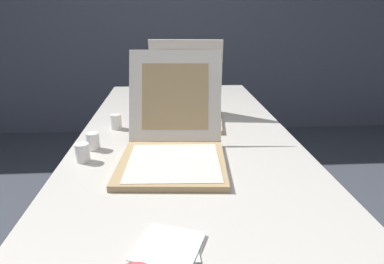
# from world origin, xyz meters

# --- Properties ---
(wall_back) EXTENTS (10.00, 0.10, 2.60)m
(wall_back) POSITION_xyz_m (0.00, 2.77, 1.30)
(wall_back) COLOR slate
(wall_back) RESTS_ON ground
(table) EXTENTS (0.96, 2.10, 0.73)m
(table) POSITION_xyz_m (0.00, 0.58, 0.69)
(table) COLOR beige
(table) RESTS_ON ground
(pizza_box_front) EXTENTS (0.42, 0.54, 0.38)m
(pizza_box_front) POSITION_xyz_m (-0.06, 0.28, 0.79)
(pizza_box_front) COLOR tan
(pizza_box_front) RESTS_ON table
(pizza_box_middle) EXTENTS (0.42, 0.43, 0.40)m
(pizza_box_middle) POSITION_xyz_m (0.01, 0.78, 0.79)
(pizza_box_middle) COLOR tan
(pizza_box_middle) RESTS_ON table
(cup_white_mid) EXTENTS (0.05, 0.05, 0.07)m
(cup_white_mid) POSITION_xyz_m (-0.33, 0.66, 0.77)
(cup_white_mid) COLOR white
(cup_white_mid) RESTS_ON table
(cup_white_near_center) EXTENTS (0.05, 0.05, 0.07)m
(cup_white_near_center) POSITION_xyz_m (-0.38, 0.41, 0.77)
(cup_white_near_center) COLOR white
(cup_white_near_center) RESTS_ON table
(cup_white_near_left) EXTENTS (0.05, 0.05, 0.07)m
(cup_white_near_left) POSITION_xyz_m (-0.40, 0.29, 0.77)
(cup_white_near_left) COLOR white
(cup_white_near_left) RESTS_ON table
(napkin_pile) EXTENTS (0.19, 0.19, 0.01)m
(napkin_pile) POSITION_xyz_m (-0.07, -0.23, 0.74)
(napkin_pile) COLOR white
(napkin_pile) RESTS_ON table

